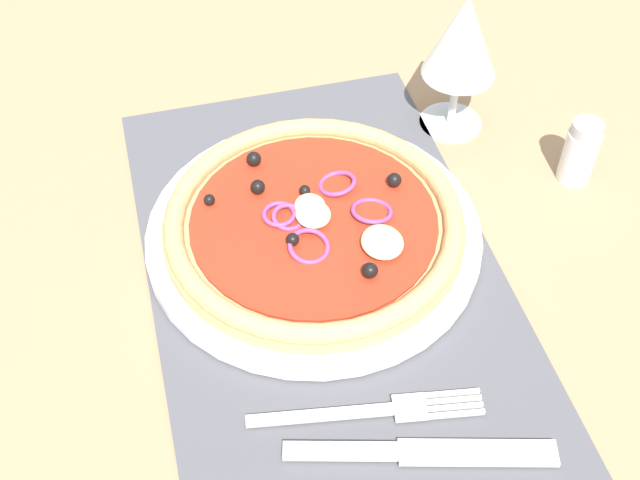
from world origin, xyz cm
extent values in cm
cube|color=#9E7A56|center=(0.00, 0.00, -1.20)|extent=(190.00, 140.00, 2.40)
cube|color=#4C4C51|center=(0.00, 0.00, 0.20)|extent=(49.35, 30.08, 0.40)
cylinder|color=white|center=(-3.09, -0.08, 1.02)|extent=(29.79, 29.79, 1.24)
cylinder|color=tan|center=(-3.09, -0.08, 2.14)|extent=(26.63, 26.63, 1.00)
torus|color=tan|center=(-3.09, -0.08, 3.00)|extent=(26.30, 26.30, 1.80)
cylinder|color=#A82D19|center=(-3.09, -0.08, 2.79)|extent=(21.84, 21.84, 0.30)
ellipsoid|color=beige|center=(-3.31, 0.49, 3.46)|extent=(3.45, 3.11, 1.04)
ellipsoid|color=beige|center=(-4.40, 0.38, 3.40)|extent=(3.05, 2.75, 0.92)
ellipsoid|color=beige|center=(1.40, 4.83, 3.54)|extent=(4.01, 3.61, 1.20)
sphere|color=black|center=(-7.33, -8.47, 3.45)|extent=(1.02, 1.02, 1.02)
sphere|color=black|center=(-0.83, -2.43, 3.51)|extent=(1.15, 1.15, 1.15)
sphere|color=black|center=(-5.44, 8.12, 3.60)|extent=(1.32, 1.32, 1.32)
sphere|color=black|center=(4.17, 2.90, 3.62)|extent=(1.35, 1.35, 1.35)
sphere|color=black|center=(-7.68, -4.00, 3.61)|extent=(1.33, 1.33, 1.33)
sphere|color=black|center=(-6.32, -0.48, 3.45)|extent=(1.01, 1.01, 1.01)
sphere|color=black|center=(-11.37, -3.61, 3.63)|extent=(1.38, 1.38, 1.38)
torus|color=#8E3D75|center=(-6.70, 3.12, 3.19)|extent=(3.70, 3.61, 1.61)
torus|color=#8E3D75|center=(0.14, -1.22, 3.19)|extent=(3.72, 3.68, 1.38)
torus|color=#8E3D75|center=(-3.74, -2.13, 3.19)|extent=(3.07, 3.02, 1.22)
torus|color=#8E3D75|center=(-2.61, 5.15, 3.19)|extent=(3.86, 3.79, 1.50)
torus|color=#8E3D75|center=(-4.29, -2.83, 3.19)|extent=(3.08, 3.07, 0.48)
cube|color=silver|center=(14.42, -4.02, 0.62)|extent=(2.65, 11.16, 0.44)
cube|color=silver|center=(15.51, 2.74, 0.62)|extent=(2.57, 2.84, 0.44)
cube|color=silver|center=(16.93, 5.97, 0.62)|extent=(1.00, 4.32, 0.44)
cube|color=silver|center=(16.34, 6.06, 0.62)|extent=(1.00, 4.32, 0.44)
cube|color=silver|center=(15.75, 6.16, 0.62)|extent=(1.00, 4.32, 0.44)
cube|color=silver|center=(15.16, 6.25, 0.62)|extent=(1.00, 4.32, 0.44)
cube|color=silver|center=(17.71, -3.34, 0.71)|extent=(3.44, 8.45, 0.62)
cube|color=silver|center=(20.31, 6.32, 0.62)|extent=(4.95, 11.72, 0.44)
cylinder|color=silver|center=(-15.44, 17.68, 0.20)|extent=(6.40, 6.40, 0.40)
cylinder|color=silver|center=(-15.44, 17.68, 3.40)|extent=(0.80, 0.80, 6.00)
cone|color=silver|center=(-15.44, 17.68, 10.65)|extent=(7.20, 7.20, 8.50)
cone|color=orange|center=(-15.44, 17.68, 9.65)|extent=(5.05, 5.05, 5.70)
cylinder|color=silver|center=(-4.91, 26.30, 2.75)|extent=(3.20, 3.20, 5.50)
cylinder|color=#ADADB2|center=(-4.91, 26.30, 6.10)|extent=(2.88, 2.88, 1.20)
camera|label=1|loc=(45.24, -12.07, 56.22)|focal=46.85mm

